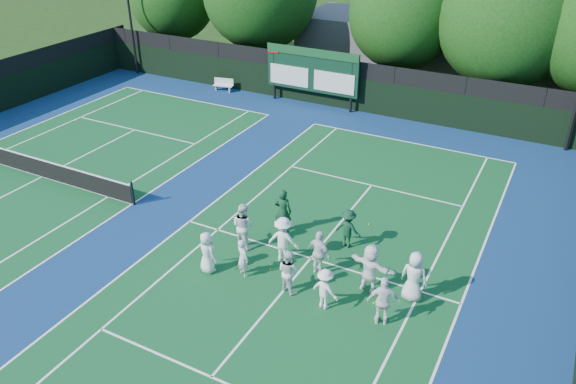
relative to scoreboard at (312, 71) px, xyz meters
The scene contains 29 objects.
ground 17.23m from the scoreboard, 65.78° to the right, with size 120.00×120.00×0.00m, color #19330E.
court_apron 14.78m from the scoreboard, 86.03° to the right, with size 34.00×32.00×0.01m, color navy.
near_court 16.33m from the scoreboard, 64.32° to the right, with size 11.05×23.85×0.01m.
left_court 16.32m from the scoreboard, 115.60° to the right, with size 11.05×23.85×0.01m.
back_fence 1.38m from the scoreboard, 22.25° to the left, with size 34.00×0.08×3.00m.
scoreboard is the anchor object (origin of this frame).
clubhouse 9.80m from the scoreboard, 59.22° to the left, with size 18.00×6.00×4.00m, color #56565A.
tennis_net 16.26m from the scoreboard, 115.60° to the right, with size 11.30×0.10×1.10m.
bench 6.55m from the scoreboard, behind, with size 1.37×0.63×0.84m.
tree_a 13.87m from the scoreboard, 163.01° to the left, with size 6.20×6.20×7.85m.
tree_c 6.53m from the scoreboard, 42.76° to the left, with size 6.59×6.59×8.50m.
tree_d 11.47m from the scoreboard, 21.19° to the left, with size 7.79×7.79×9.39m.
tennis_ball_0 17.14m from the scoreboard, 69.20° to the right, with size 0.07×0.07×0.07m, color #BCCC18.
tennis_ball_1 17.31m from the scoreboard, 58.02° to the right, with size 0.07×0.07×0.07m, color #BCCC18.
tennis_ball_2 18.89m from the scoreboard, 57.99° to the right, with size 0.07×0.07×0.07m, color #BCCC18.
tennis_ball_4 14.17m from the scoreboard, 54.68° to the right, with size 0.07×0.07×0.07m, color #BCCC18.
tennis_ball_5 18.07m from the scoreboard, 53.84° to the right, with size 0.07×0.07×0.07m, color #BCCC18.
player_front_0 17.51m from the scoreboard, 76.36° to the right, with size 0.78×0.50×1.59m, color white.
player_front_1 17.48m from the scoreboard, 72.14° to the right, with size 0.54×0.35×1.47m, color silver.
player_front_2 18.10m from the scoreboard, 66.73° to the right, with size 0.77×0.60×1.59m, color silver.
player_front_3 18.92m from the scoreboard, 62.97° to the right, with size 0.95×0.55×1.47m, color white.
player_front_4 19.72m from the scoreboard, 57.85° to the right, with size 1.02×0.43×1.74m, color white.
player_back_0 15.71m from the scoreboard, 73.66° to the right, with size 0.89×0.69×1.83m, color white.
player_back_1 16.38m from the scoreboard, 67.85° to the right, with size 1.15×0.66×1.78m, color white.
player_back_2 17.10m from the scoreboard, 63.38° to the right, with size 1.01×0.42×1.72m, color white.
player_back_3 18.08m from the scoreboard, 58.08° to the right, with size 1.68×0.53×1.81m, color white.
player_back_4 18.67m from the scoreboard, 53.99° to the right, with size 0.89×0.58×1.82m, color silver.
coach_left 14.52m from the scoreboard, 68.68° to the right, with size 0.69×0.45×1.88m, color #0F3A1F.
coach_right 15.46m from the scoreboard, 59.18° to the right, with size 1.02×0.58×1.57m, color #0E361F.
Camera 1 is at (7.12, -14.31, 12.15)m, focal length 35.00 mm.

